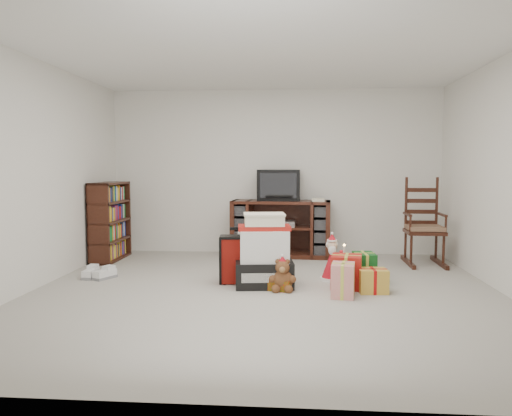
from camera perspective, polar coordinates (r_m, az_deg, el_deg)
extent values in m
cube|color=#B1ADA2|center=(5.34, 0.98, -9.74)|extent=(5.00, 5.00, 0.01)
cube|color=white|center=(5.30, 1.02, 17.49)|extent=(5.00, 5.00, 0.01)
cube|color=white|center=(7.67, 2.14, 4.14)|extent=(5.00, 0.01, 2.50)
cube|color=white|center=(2.68, -2.27, 3.02)|extent=(5.00, 0.01, 2.50)
cube|color=white|center=(5.88, -24.17, 3.54)|extent=(0.01, 5.00, 2.50)
cube|color=#411D12|center=(7.43, 2.86, -2.34)|extent=(1.49, 0.62, 0.83)
cube|color=#B8B8BA|center=(7.39, 2.86, -1.77)|extent=(0.46, 0.34, 0.08)
cube|color=#3B1A10|center=(7.42, -16.34, -1.45)|extent=(0.30, 0.91, 1.11)
cube|color=#3B1A10|center=(7.16, 18.68, -2.60)|extent=(0.50, 0.48, 0.05)
cube|color=#855F48|center=(7.15, 18.70, -2.15)|extent=(0.46, 0.44, 0.06)
cube|color=#3B1A10|center=(7.33, 18.35, 0.78)|extent=(0.42, 0.06, 0.76)
cube|color=#3B1A10|center=(7.22, 18.60, -5.89)|extent=(0.51, 0.82, 0.06)
cube|color=black|center=(5.61, 0.93, -7.49)|extent=(0.68, 0.53, 0.29)
cube|color=silver|center=(5.55, 0.93, -4.29)|extent=(0.58, 0.47, 0.35)
cube|color=#AC1A13|center=(5.52, 0.94, -2.25)|extent=(0.60, 0.37, 0.05)
cube|color=beige|center=(5.51, 0.94, -1.40)|extent=(0.47, 0.38, 0.11)
cube|color=maroon|center=(5.73, -1.94, -5.88)|extent=(0.44, 0.26, 0.55)
cube|color=black|center=(5.77, -1.84, -2.32)|extent=(0.22, 0.05, 0.03)
ellipsoid|color=brown|center=(5.42, 3.04, -8.23)|extent=(0.23, 0.19, 0.24)
sphere|color=brown|center=(5.37, 3.04, -6.81)|extent=(0.15, 0.15, 0.15)
cone|color=#B0121E|center=(5.94, 8.65, -6.44)|extent=(0.26, 0.26, 0.37)
sphere|color=beige|center=(5.90, 8.67, -4.26)|extent=(0.12, 0.12, 0.12)
cone|color=#B0121E|center=(5.89, 8.69, -3.33)|extent=(0.11, 0.11, 0.09)
cylinder|color=silver|center=(5.82, 10.05, -4.77)|extent=(0.02, 0.02, 0.11)
cone|color=#B0121E|center=(6.21, -1.49, -5.74)|extent=(0.28, 0.28, 0.40)
sphere|color=beige|center=(6.17, -1.50, -3.46)|extent=(0.14, 0.14, 0.14)
cone|color=#B0121E|center=(6.16, -1.50, -2.50)|extent=(0.12, 0.12, 0.10)
cylinder|color=silver|center=(6.06, -0.24, -4.00)|extent=(0.02, 0.02, 0.12)
cube|color=white|center=(6.33, -18.42, -7.15)|extent=(0.13, 0.29, 0.10)
cube|color=white|center=(6.26, -16.82, -7.24)|extent=(0.24, 0.32, 0.10)
cube|color=#AC1A13|center=(5.60, 10.32, -7.60)|extent=(0.28, 0.28, 0.28)
cube|color=#175C26|center=(5.89, 12.15, -7.03)|extent=(0.28, 0.28, 0.28)
cube|color=gold|center=(5.48, 13.31, -7.93)|extent=(0.28, 0.28, 0.28)
cube|color=silver|center=(5.23, 10.14, -8.48)|extent=(0.28, 0.28, 0.28)
cube|color=black|center=(7.43, 2.64, 2.64)|extent=(0.63, 0.45, 0.46)
cube|color=black|center=(7.20, 2.58, 2.57)|extent=(0.53, 0.03, 0.37)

